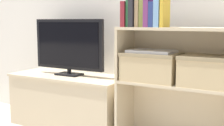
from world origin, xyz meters
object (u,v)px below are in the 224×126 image
object	(u,v)px
tv_stand	(70,101)
laptop	(152,51)
book_plum	(149,9)
book_charcoal	(135,10)
storage_basket_left	(152,65)
tv	(69,46)
book_tan	(140,11)
book_forest	(131,13)
book_mustard	(165,12)
book_maroon	(127,14)
book_olive	(144,10)
storage_basket_right	(212,70)
book_navy	(154,15)
book_skyblue	(160,13)

from	to	relation	value
tv_stand	laptop	size ratio (longest dim) A/B	3.29
book_plum	book_charcoal	bearing A→B (deg)	-180.00
storage_basket_left	tv	bearing A→B (deg)	174.34
book_tan	laptop	size ratio (longest dim) A/B	0.72
book_forest	book_plum	world-z (taller)	book_plum
book_charcoal	book_mustard	size ratio (longest dim) A/B	1.17
tv	book_charcoal	size ratio (longest dim) A/B	2.92
book_mustard	book_maroon	bearing A→B (deg)	-180.00
tv	book_olive	xyz separation A→B (m)	(0.76, -0.12, 0.28)
book_mustard	storage_basket_right	bearing A→B (deg)	6.50
tv_stand	book_navy	xyz separation A→B (m)	(0.84, -0.12, 0.74)
book_skyblue	storage_basket_left	size ratio (longest dim) A/B	0.49
book_olive	storage_basket_left	distance (m)	0.39
book_maroon	laptop	xyz separation A→B (m)	(0.18, 0.04, -0.26)
tv_stand	book_navy	size ratio (longest dim) A/B	6.16
book_mustard	book_plum	bearing A→B (deg)	180.00
tv_stand	book_plum	bearing A→B (deg)	-8.36
tv	book_mustard	xyz separation A→B (m)	(0.92, -0.12, 0.27)
book_tan	laptop	bearing A→B (deg)	23.74
book_olive	laptop	distance (m)	0.29
tv	laptop	bearing A→B (deg)	-5.66
book_olive	book_skyblue	distance (m)	0.11
book_charcoal	book_plum	bearing A→B (deg)	0.00
book_navy	book_mustard	world-z (taller)	book_mustard
book_navy	laptop	world-z (taller)	book_navy
tv_stand	book_tan	world-z (taller)	book_tan
book_navy	tv	bearing A→B (deg)	172.11
book_olive	book_mustard	bearing A→B (deg)	0.00
book_charcoal	book_mustard	distance (m)	0.23
book_forest	book_olive	distance (m)	0.11
book_tan	tv_stand	bearing A→B (deg)	170.82
book_plum	storage_basket_left	world-z (taller)	book_plum
book_skyblue	tv_stand	bearing A→B (deg)	172.35
book_tan	storage_basket_left	world-z (taller)	book_tan
book_charcoal	book_mustard	xyz separation A→B (m)	(0.23, 0.00, -0.02)
laptop	storage_basket_left	bearing A→B (deg)	26.57
book_tan	book_plum	distance (m)	0.07
book_tan	storage_basket_left	bearing A→B (deg)	23.74
book_olive	storage_basket_right	world-z (taller)	book_olive
tv	book_olive	size ratio (longest dim) A/B	2.98
book_plum	book_skyblue	xyz separation A→B (m)	(0.08, 0.00, -0.03)
book_skyblue	storage_basket_right	world-z (taller)	book_skyblue
book_forest	book_plum	distance (m)	0.15
book_charcoal	book_plum	xyz separation A→B (m)	(0.11, 0.00, 0.00)
book_maroon	book_olive	xyz separation A→B (m)	(0.14, 0.00, 0.03)
book_plum	laptop	size ratio (longest dim) A/B	0.77
storage_basket_left	book_plum	bearing A→B (deg)	-103.83
book_mustard	storage_basket_right	xyz separation A→B (m)	(0.32, 0.04, -0.37)
book_plum	book_navy	size ratio (longest dim) A/B	1.44
book_maroon	book_tan	xyz separation A→B (m)	(0.10, 0.00, 0.03)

